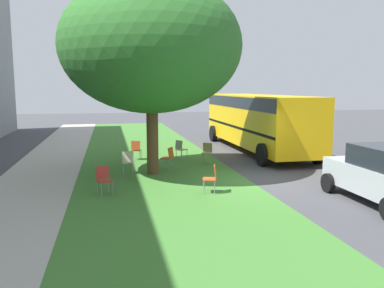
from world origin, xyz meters
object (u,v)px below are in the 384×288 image
object	(u,v)px
chair_1	(180,148)
chair_2	(128,160)
chair_0	(104,178)
chair_3	(212,177)
street_tree	(151,46)
school_bus	(257,117)
chair_6	(207,151)
chair_5	(168,156)
chair_4	(136,149)

from	to	relation	value
chair_1	chair_2	world-z (taller)	same
chair_0	chair_3	bearing A→B (deg)	-98.84
street_tree	chair_3	xyz separation A→B (m)	(-3.20, -1.48, -4.24)
chair_3	school_bus	xyz separation A→B (m)	(7.72, -4.45, 1.24)
chair_6	school_bus	world-z (taller)	school_bus
chair_6	school_bus	size ratio (longest dim) A/B	0.08
chair_1	chair_3	world-z (taller)	same
chair_0	chair_3	world-z (taller)	same
chair_3	chair_5	bearing A→B (deg)	11.01
chair_0	chair_3	size ratio (longest dim) A/B	1.00
chair_3	chair_6	xyz separation A→B (m)	(4.82, -1.06, 0.00)
chair_2	school_bus	size ratio (longest dim) A/B	0.08
chair_6	school_bus	distance (m)	4.63
street_tree	chair_5	world-z (taller)	street_tree
chair_2	chair_4	xyz separation A→B (m)	(2.90, -0.51, 0.00)
street_tree	chair_3	world-z (taller)	street_tree
chair_4	chair_6	world-z (taller)	same
street_tree	chair_0	distance (m)	5.33
chair_1	chair_2	bearing A→B (deg)	136.68
chair_1	chair_6	size ratio (longest dim) A/B	1.00
chair_3	chair_1	bearing A→B (deg)	-0.99
street_tree	chair_1	distance (m)	5.33
street_tree	chair_1	size ratio (longest dim) A/B	8.21
chair_1	school_bus	size ratio (longest dim) A/B	0.08
street_tree	school_bus	xyz separation A→B (m)	(4.53, -5.93, -3.00)
chair_1	chair_3	bearing A→B (deg)	179.01
chair_1	school_bus	world-z (taller)	school_bus
chair_3	chair_4	bearing A→B (deg)	16.91
street_tree	school_bus	size ratio (longest dim) A/B	0.69
school_bus	street_tree	bearing A→B (deg)	127.37
chair_5	school_bus	world-z (taller)	school_bus
chair_3	chair_4	distance (m)	6.53
chair_1	chair_6	bearing A→B (deg)	-141.31
chair_6	chair_0	bearing A→B (deg)	134.85
chair_1	chair_5	world-z (taller)	same
chair_4	chair_5	distance (m)	2.57
chair_1	chair_6	distance (m)	1.53
street_tree	chair_3	bearing A→B (deg)	-155.13
chair_4	chair_6	size ratio (longest dim) A/B	1.00
chair_6	school_bus	bearing A→B (deg)	-49.43
chair_2	chair_3	xyz separation A→B (m)	(-3.35, -2.41, 0.00)
chair_3	chair_4	xyz separation A→B (m)	(6.25, 1.90, 0.00)
chair_0	chair_6	distance (m)	6.12
chair_2	chair_0	bearing A→B (deg)	163.13
chair_0	chair_6	size ratio (longest dim) A/B	1.00
chair_2	chair_6	xyz separation A→B (m)	(1.48, -3.47, 0.00)
chair_1	chair_5	distance (m)	2.25
chair_5	chair_6	world-z (taller)	same
chair_3	chair_2	bearing A→B (deg)	35.79
chair_1	chair_3	distance (m)	6.02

